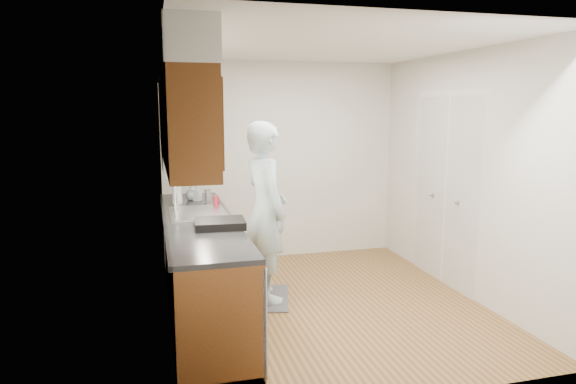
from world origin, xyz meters
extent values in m
plane|color=olive|center=(0.00, 0.00, 0.00)|extent=(3.50, 3.50, 0.00)
plane|color=white|center=(0.00, 0.00, 2.50)|extent=(3.50, 3.50, 0.00)
cube|color=silver|center=(-1.50, 0.00, 1.25)|extent=(0.02, 3.50, 2.50)
cube|color=silver|center=(1.50, 0.00, 1.25)|extent=(0.02, 3.50, 2.50)
cube|color=silver|center=(0.00, 1.75, 1.25)|extent=(3.00, 0.02, 2.50)
cube|color=brown|center=(-1.20, 0.00, 0.45)|extent=(0.60, 2.80, 0.90)
cube|color=black|center=(-1.21, 0.00, 0.92)|extent=(0.63, 2.80, 0.04)
cube|color=#B2B2B7|center=(-1.20, 0.20, 0.89)|extent=(0.48, 0.68, 0.14)
cube|color=#B2B2B7|center=(-1.20, 0.20, 0.94)|extent=(0.52, 0.72, 0.01)
cube|color=#B2B2B7|center=(-0.91, -1.10, 0.47)|extent=(0.03, 0.60, 0.80)
cube|color=brown|center=(-1.33, 0.00, 1.83)|extent=(0.33, 2.80, 0.75)
cube|color=silver|center=(-1.33, 0.00, 2.35)|extent=(0.35, 2.80, 0.30)
cube|color=#A5A5AA|center=(-1.27, 0.85, 1.37)|extent=(0.46, 0.75, 0.16)
cube|color=white|center=(1.49, 0.30, 1.02)|extent=(0.02, 1.22, 2.05)
cube|color=#5E5E61|center=(-0.53, 0.28, 0.01)|extent=(0.61, 0.84, 0.01)
imported|color=#AAC9D0|center=(-0.53, 0.28, 1.03)|extent=(0.60, 0.79, 2.03)
imported|color=silver|center=(-1.37, 0.72, 1.08)|extent=(0.11, 0.11, 0.27)
imported|color=silver|center=(-1.15, 0.90, 1.02)|extent=(0.10, 0.11, 0.17)
imported|color=silver|center=(-1.20, 0.95, 1.02)|extent=(0.18, 0.18, 0.17)
cylinder|color=#B01E33|center=(-0.99, 0.53, 0.99)|extent=(0.06, 0.06, 0.11)
cylinder|color=#A5A5AA|center=(-1.04, 0.84, 1.01)|extent=(0.09, 0.09, 0.13)
cube|color=black|center=(-1.07, -0.40, 0.97)|extent=(0.43, 0.37, 0.07)
camera|label=1|loc=(-1.60, -4.60, 1.94)|focal=32.00mm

